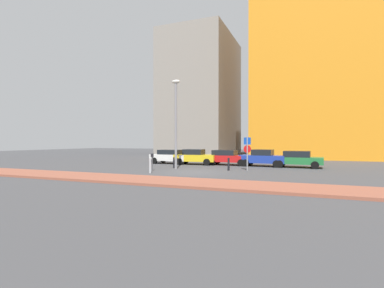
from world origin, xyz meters
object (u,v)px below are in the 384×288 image
(parking_meter, at_px, (152,160))
(traffic_bollard_mid, at_px, (174,163))
(parked_car_white, at_px, (170,156))
(parking_sign_post, at_px, (247,150))
(parked_car_blue, at_px, (263,158))
(parked_car_red, at_px, (228,157))
(street_lamp, at_px, (176,117))
(parked_car_yellow, at_px, (195,157))
(traffic_bollard_near, at_px, (229,164))
(traffic_bollard_far, at_px, (150,166))
(parked_car_green, at_px, (297,159))

(parking_meter, height_order, traffic_bollard_mid, parking_meter)
(parked_car_white, relative_size, parking_sign_post, 1.54)
(parking_sign_post, bearing_deg, parked_car_blue, 82.69)
(traffic_bollard_mid, bearing_deg, parking_meter, -100.17)
(parked_car_red, relative_size, street_lamp, 0.57)
(parking_sign_post, bearing_deg, traffic_bollard_mid, -178.51)
(parking_meter, bearing_deg, traffic_bollard_mid, 79.83)
(parked_car_yellow, relative_size, parking_meter, 3.11)
(parking_meter, bearing_deg, traffic_bollard_near, 24.31)
(parked_car_red, xyz_separation_m, traffic_bollard_mid, (-3.47, -4.71, -0.30))
(traffic_bollard_far, bearing_deg, parked_car_yellow, 88.66)
(parked_car_blue, xyz_separation_m, traffic_bollard_near, (-1.91, -4.89, -0.29))
(parked_car_white, distance_m, parking_sign_post, 9.62)
(parked_car_yellow, bearing_deg, parked_car_red, 8.59)
(parked_car_red, bearing_deg, traffic_bollard_far, -110.55)
(parked_car_white, relative_size, traffic_bollard_far, 3.75)
(traffic_bollard_near, bearing_deg, parked_car_green, 44.34)
(parked_car_blue, distance_m, traffic_bollard_far, 10.98)
(street_lamp, relative_size, traffic_bollard_mid, 8.08)
(parking_meter, relative_size, traffic_bollard_far, 1.24)
(parking_sign_post, distance_m, traffic_bollard_near, 1.85)
(traffic_bollard_near, bearing_deg, traffic_bollard_mid, 175.73)
(street_lamp, xyz_separation_m, traffic_bollard_near, (4.36, 0.35, -3.80))
(traffic_bollard_mid, xyz_separation_m, traffic_bollard_far, (0.13, -4.19, 0.08))
(traffic_bollard_mid, bearing_deg, parked_car_white, 120.05)
(parked_car_green, height_order, parking_meter, parked_car_green)
(parked_car_yellow, bearing_deg, traffic_bollard_near, -45.21)
(parked_car_yellow, relative_size, parked_car_red, 1.00)
(parking_sign_post, distance_m, traffic_bollard_far, 7.59)
(parked_car_green, relative_size, traffic_bollard_mid, 4.64)
(parked_car_blue, distance_m, traffic_bollard_mid, 8.18)
(parking_meter, height_order, traffic_bollard_far, parking_meter)
(parking_sign_post, xyz_separation_m, parking_meter, (-6.75, -2.97, -0.77))
(parked_car_white, relative_size, parked_car_yellow, 0.97)
(street_lamp, distance_m, traffic_bollard_mid, 3.94)
(parked_car_white, height_order, parking_sign_post, parking_sign_post)
(parking_sign_post, height_order, parking_meter, parking_sign_post)
(parked_car_white, height_order, parked_car_green, parked_car_green)
(parking_sign_post, bearing_deg, traffic_bollard_near, -158.69)
(parking_meter, distance_m, traffic_bollard_far, 1.56)
(parked_car_white, distance_m, street_lamp, 6.76)
(parked_car_white, relative_size, parked_car_green, 0.95)
(traffic_bollard_mid, bearing_deg, traffic_bollard_far, -88.18)
(parked_car_white, height_order, traffic_bollard_near, parked_car_white)
(parked_car_green, relative_size, parking_sign_post, 1.62)
(parked_car_white, xyz_separation_m, parked_car_yellow, (2.77, 0.02, 0.02))
(parked_car_yellow, distance_m, traffic_bollard_far, 8.43)
(parked_car_blue, height_order, traffic_bollard_far, parked_car_blue)
(parked_car_white, bearing_deg, traffic_bollard_far, -73.00)
(parking_meter, xyz_separation_m, traffic_bollard_near, (5.40, 2.44, -0.38))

